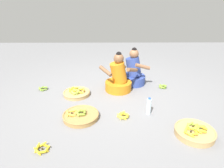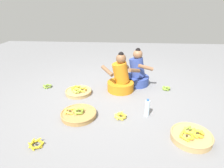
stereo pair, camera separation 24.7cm
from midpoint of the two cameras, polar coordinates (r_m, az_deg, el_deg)
The scene contains 11 objects.
ground_plane at distance 3.50m, azimuth -2.05°, elevation -3.96°, with size 10.00×10.00×0.00m, color slate.
vendor_woman_front at distance 3.66m, azimuth 0.04°, elevation 1.65°, with size 0.76×0.52×0.78m.
vendor_woman_behind at distance 3.98m, azimuth 4.66°, elevation 3.44°, with size 0.67×0.54×0.78m.
banana_basket_near_vendor at distance 3.63m, azimuth -12.62°, elevation -2.64°, with size 0.50×0.50×0.14m.
banana_basket_back_right at distance 2.73m, azimuth 21.38°, elevation -13.36°, with size 0.52×0.52×0.16m.
banana_basket_front_center at distance 2.94m, azimuth -11.87°, elevation -9.37°, with size 0.55×0.55×0.14m.
loose_bananas_mid_left at distance 2.91m, azimuth 1.00°, elevation -9.58°, with size 0.22×0.22×0.09m.
loose_bananas_mid_right at distance 4.05m, azimuth -21.73°, elevation -1.30°, with size 0.20×0.20×0.08m.
loose_bananas_back_left at distance 2.54m, azimuth -23.19°, elevation -17.59°, with size 0.20×0.20×0.08m.
loose_bananas_back_center at distance 3.96m, azimuth 13.46°, elevation -0.75°, with size 0.19×0.19×0.08m.
water_bottle at distance 2.97m, azimuth 8.75°, elevation -6.77°, with size 0.07×0.07×0.29m.
Camera 1 is at (-0.02, -3.10, 1.63)m, focal length 30.19 mm.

